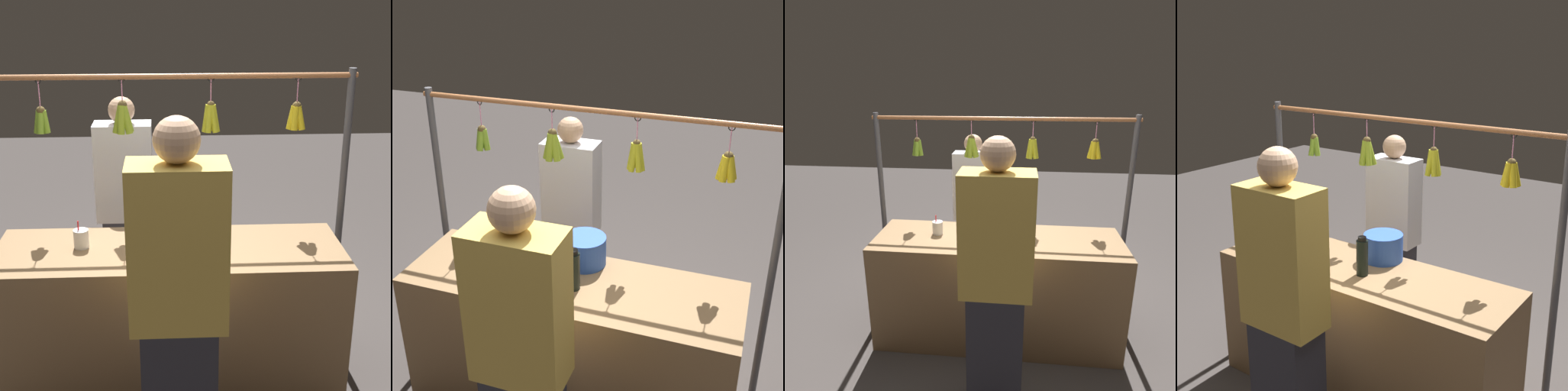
% 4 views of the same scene
% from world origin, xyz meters
% --- Properties ---
extents(market_counter, '(1.92, 0.63, 0.87)m').
position_xyz_m(market_counter, '(0.00, 0.00, 0.44)').
color(market_counter, olive).
rests_on(market_counter, ground).
extents(display_rack, '(2.18, 0.12, 1.79)m').
position_xyz_m(display_rack, '(-0.02, -0.39, 1.25)').
color(display_rack, '#4C4C51').
rests_on(display_rack, ground).
extents(water_bottle, '(0.07, 0.07, 0.25)m').
position_xyz_m(water_bottle, '(-0.04, 0.06, 0.99)').
color(water_bottle, black).
rests_on(water_bottle, market_counter).
extents(blue_bucket, '(0.25, 0.25, 0.18)m').
position_xyz_m(blue_bucket, '(-0.01, -0.21, 0.96)').
color(blue_bucket, blue).
rests_on(blue_bucket, market_counter).
extents(drink_cup, '(0.08, 0.08, 0.16)m').
position_xyz_m(drink_cup, '(0.48, -0.04, 0.93)').
color(drink_cup, silver).
rests_on(drink_cup, market_counter).
extents(vendor_person, '(0.37, 0.20, 1.57)m').
position_xyz_m(vendor_person, '(0.29, -0.78, 0.78)').
color(vendor_person, '#2D2D38').
rests_on(vendor_person, ground).
extents(customer_person, '(0.42, 0.23, 1.77)m').
position_xyz_m(customer_person, '(-0.03, 0.71, 0.87)').
color(customer_person, '#2D2D38').
rests_on(customer_person, ground).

